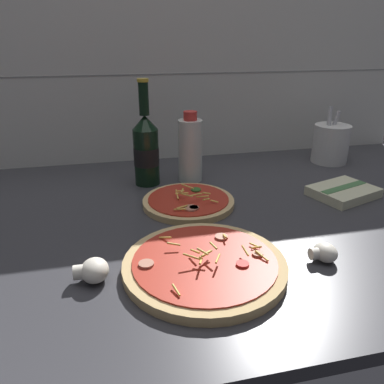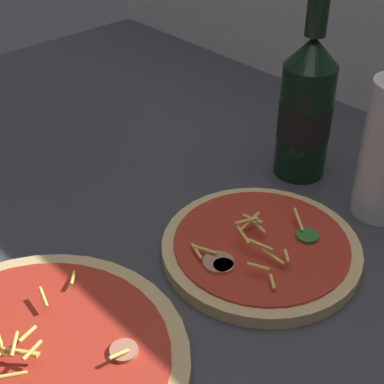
# 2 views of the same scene
# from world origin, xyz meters

# --- Properties ---
(counter_slab) EXTENTS (1.60, 0.90, 0.03)m
(counter_slab) POSITION_xyz_m (0.00, 0.00, 0.01)
(counter_slab) COLOR #38383D
(counter_slab) RESTS_ON ground
(pizza_near) EXTENTS (0.29, 0.29, 0.05)m
(pizza_near) POSITION_xyz_m (-0.08, -0.22, 0.04)
(pizza_near) COLOR tan
(pizza_near) RESTS_ON counter_slab
(pizza_far) EXTENTS (0.22, 0.22, 0.05)m
(pizza_far) POSITION_xyz_m (-0.05, 0.06, 0.03)
(pizza_far) COLOR tan
(pizza_far) RESTS_ON counter_slab
(beer_bottle) EXTENTS (0.07, 0.07, 0.29)m
(beer_bottle) POSITION_xyz_m (-0.13, 0.23, 0.13)
(beer_bottle) COLOR black
(beer_bottle) RESTS_ON counter_slab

